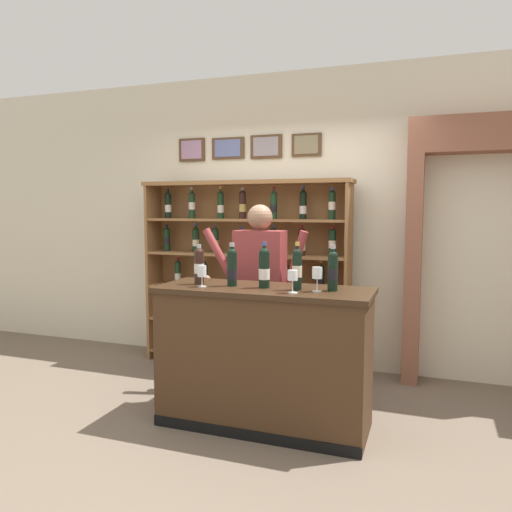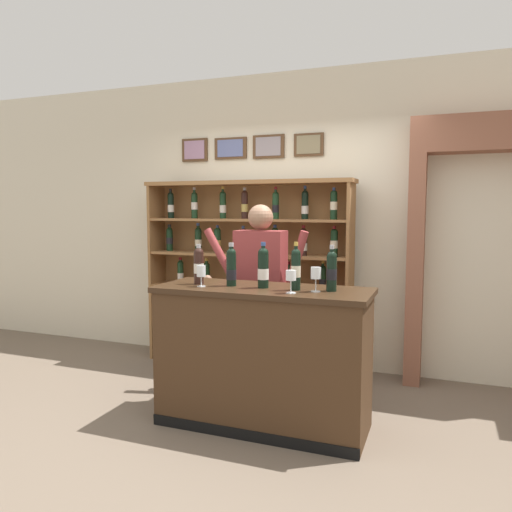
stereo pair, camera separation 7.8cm
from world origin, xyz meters
TOP-DOWN VIEW (x-y plane):
  - ground_plane at (0.00, 0.00)m, footprint 14.00×14.00m
  - back_wall at (-0.00, 1.60)m, footprint 12.00×0.19m
  - wine_shelf at (-0.48, 1.30)m, footprint 2.18×0.34m
  - archway_doorway at (1.78, 1.48)m, footprint 1.39×0.45m
  - tasting_counter at (0.15, -0.00)m, footprint 1.59×0.60m
  - shopkeeper at (-0.09, 0.60)m, footprint 0.98×0.22m
  - tasting_bottle_super_tuscan at (-0.36, -0.01)m, footprint 0.08×0.08m
  - tasting_bottle_brunello at (-0.09, -0.01)m, footprint 0.08×0.08m
  - tasting_bottle_prosecco at (0.16, -0.01)m, footprint 0.08×0.08m
  - tasting_bottle_chianti at (0.41, -0.02)m, footprint 0.07×0.07m
  - tasting_bottle_riserva at (0.66, 0.02)m, footprint 0.07×0.07m
  - wine_glass_right at (0.42, -0.16)m, footprint 0.07×0.07m
  - wine_glass_left at (0.56, -0.04)m, footprint 0.07×0.07m
  - wine_glass_spare at (-0.29, -0.12)m, footprint 0.07×0.07m

SIDE VIEW (x-z plane):
  - ground_plane at x=0.00m, z-range -0.02..0.00m
  - tasting_counter at x=0.15m, z-range 0.00..1.05m
  - shopkeeper at x=-0.09m, z-range 0.20..1.86m
  - wine_shelf at x=-0.48m, z-range 0.08..1.98m
  - wine_glass_spare at x=-0.29m, z-range 1.08..1.24m
  - wine_glass_right at x=0.42m, z-range 1.08..1.24m
  - wine_glass_left at x=0.56m, z-range 1.09..1.26m
  - tasting_bottle_brunello at x=-0.09m, z-range 1.03..1.36m
  - tasting_bottle_super_tuscan at x=-0.36m, z-range 1.04..1.35m
  - tasting_bottle_riserva at x=0.66m, z-range 1.03..1.36m
  - tasting_bottle_prosecco at x=0.16m, z-range 1.03..1.37m
  - tasting_bottle_chianti at x=0.41m, z-range 1.03..1.38m
  - archway_doorway at x=1.78m, z-range 0.18..2.61m
  - back_wall at x=0.00m, z-range 0.00..3.01m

